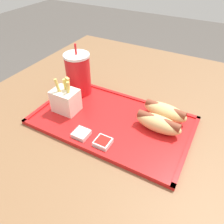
{
  "coord_description": "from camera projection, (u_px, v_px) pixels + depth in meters",
  "views": [
    {
      "loc": [
        0.2,
        -0.46,
        1.18
      ],
      "look_at": [
        -0.04,
        -0.01,
        0.78
      ],
      "focal_mm": 35.0,
      "sensor_mm": 36.0,
      "label": 1
    }
  ],
  "objects": [
    {
      "name": "dining_table",
      "position": [
        123.0,
        190.0,
        0.9
      ],
      "size": [
        1.09,
        1.19,
        0.74
      ],
      "color": "brown",
      "rests_on": "ground_plane"
    },
    {
      "name": "food_tray",
      "position": [
        112.0,
        121.0,
        0.67
      ],
      "size": [
        0.48,
        0.28,
        0.01
      ],
      "color": "red",
      "rests_on": "dining_table"
    },
    {
      "name": "soda_cup",
      "position": [
        78.0,
        74.0,
        0.75
      ],
      "size": [
        0.09,
        0.09,
        0.18
      ],
      "color": "red",
      "rests_on": "food_tray"
    },
    {
      "name": "hot_dog_far",
      "position": [
        165.0,
        111.0,
        0.66
      ],
      "size": [
        0.14,
        0.07,
        0.05
      ],
      "color": "#DBB270",
      "rests_on": "food_tray"
    },
    {
      "name": "hot_dog_near",
      "position": [
        158.0,
        123.0,
        0.62
      ],
      "size": [
        0.14,
        0.06,
        0.05
      ],
      "color": "#DBB270",
      "rests_on": "food_tray"
    },
    {
      "name": "fries_carton",
      "position": [
        66.0,
        100.0,
        0.69
      ],
      "size": [
        0.08,
        0.06,
        0.12
      ],
      "color": "silver",
      "rests_on": "food_tray"
    },
    {
      "name": "sauce_cup_mayo",
      "position": [
        81.0,
        134.0,
        0.61
      ],
      "size": [
        0.04,
        0.04,
        0.02
      ],
      "color": "silver",
      "rests_on": "food_tray"
    },
    {
      "name": "sauce_cup_ketchup",
      "position": [
        103.0,
        142.0,
        0.59
      ],
      "size": [
        0.04,
        0.04,
        0.02
      ],
      "color": "silver",
      "rests_on": "food_tray"
    }
  ]
}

